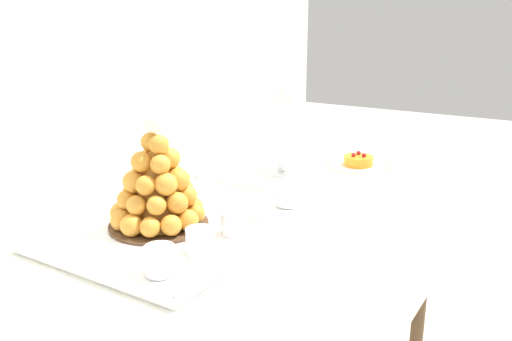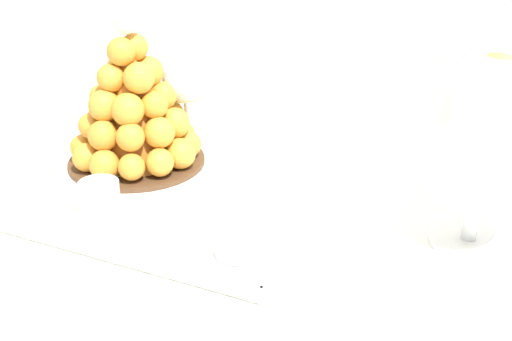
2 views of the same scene
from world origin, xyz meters
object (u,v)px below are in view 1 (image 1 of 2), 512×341
(fruit_tart_plate, at_px, (358,164))
(croquembouche, at_px, (157,187))
(dessert_cup_right, at_px, (288,197))
(wine_glass, at_px, (149,164))
(macaron_goblet, at_px, (281,122))
(serving_tray, at_px, (188,224))
(dessert_cup_mid_right, at_px, (264,211))
(dessert_cup_mid_left, at_px, (200,242))
(dessert_cup_centre, at_px, (234,224))
(dessert_cup_left, at_px, (160,261))

(fruit_tart_plate, bearing_deg, croquembouche, 165.33)
(dessert_cup_right, bearing_deg, wine_glass, 130.98)
(wine_glass, bearing_deg, macaron_goblet, -10.33)
(serving_tray, distance_m, dessert_cup_mid_right, 0.18)
(serving_tray, relative_size, wine_glass, 3.46)
(croquembouche, height_order, dessert_cup_mid_left, croquembouche)
(fruit_tart_plate, height_order, wine_glass, wine_glass)
(dessert_cup_centre, xyz_separation_m, dessert_cup_mid_right, (0.11, -0.01, -0.00))
(croquembouche, distance_m, dessert_cup_right, 0.34)
(dessert_cup_mid_right, xyz_separation_m, macaron_goblet, (0.38, 0.17, 0.13))
(serving_tray, xyz_separation_m, fruit_tart_plate, (0.69, -0.15, 0.01))
(dessert_cup_centre, distance_m, wine_glass, 0.26)
(serving_tray, distance_m, wine_glass, 0.17)
(serving_tray, xyz_separation_m, dessert_cup_mid_left, (-0.11, -0.13, 0.03))
(dessert_cup_left, distance_m, dessert_cup_mid_left, 0.11)
(dessert_cup_centre, distance_m, macaron_goblet, 0.53)
(dessert_cup_centre, bearing_deg, dessert_cup_mid_right, -6.65)
(dessert_cup_left, distance_m, macaron_goblet, 0.74)
(dessert_cup_mid_right, relative_size, fruit_tart_plate, 0.24)
(dessert_cup_right, height_order, macaron_goblet, macaron_goblet)
(serving_tray, bearing_deg, dessert_cup_right, -30.67)
(dessert_cup_centre, relative_size, fruit_tart_plate, 0.27)
(croquembouche, relative_size, dessert_cup_left, 4.51)
(croquembouche, xyz_separation_m, wine_glass, (0.05, 0.07, 0.03))
(croquembouche, bearing_deg, dessert_cup_mid_left, -111.74)
(dessert_cup_mid_left, distance_m, dessert_cup_centre, 0.12)
(dessert_cup_mid_right, bearing_deg, macaron_goblet, 23.76)
(croquembouche, height_order, dessert_cup_centre, croquembouche)
(dessert_cup_mid_left, height_order, dessert_cup_centre, dessert_cup_mid_left)
(dessert_cup_mid_right, height_order, wine_glass, wine_glass)
(dessert_cup_centre, height_order, macaron_goblet, macaron_goblet)
(croquembouche, distance_m, wine_glass, 0.10)
(dessert_cup_mid_right, bearing_deg, dessert_cup_left, 176.16)
(serving_tray, relative_size, macaron_goblet, 2.32)
(dessert_cup_right, bearing_deg, dessert_cup_centre, 176.94)
(croquembouche, distance_m, dessert_cup_centre, 0.19)
(dessert_cup_mid_left, bearing_deg, dessert_cup_centre, 0.29)
(croquembouche, relative_size, wine_glass, 1.48)
(croquembouche, bearing_deg, dessert_cup_left, -137.56)
(serving_tray, height_order, dessert_cup_left, dessert_cup_left)
(dessert_cup_right, height_order, wine_glass, wine_glass)
(dessert_cup_centre, xyz_separation_m, fruit_tart_plate, (0.68, -0.02, -0.02))
(dessert_cup_centre, height_order, fruit_tart_plate, dessert_cup_centre)
(dessert_cup_right, xyz_separation_m, wine_glass, (-0.22, 0.26, 0.10))
(dessert_cup_mid_left, height_order, fruit_tart_plate, dessert_cup_mid_left)
(dessert_cup_left, height_order, macaron_goblet, macaron_goblet)
(croquembouche, height_order, macaron_goblet, croquembouche)
(dessert_cup_mid_left, relative_size, dessert_cup_right, 0.97)
(dessert_cup_left, height_order, fruit_tart_plate, dessert_cup_left)
(dessert_cup_mid_right, relative_size, macaron_goblet, 0.19)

